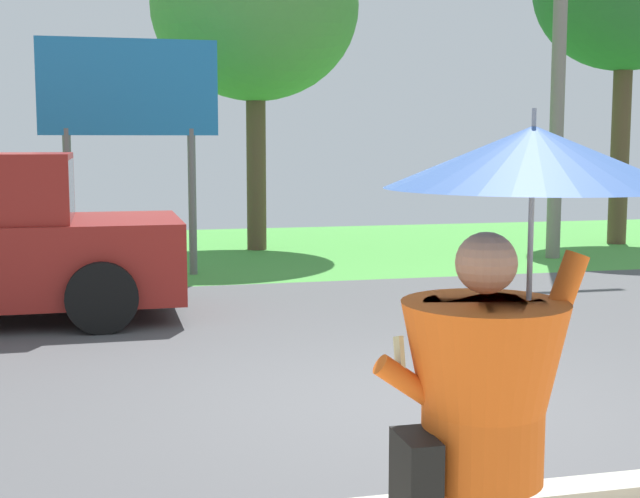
{
  "coord_description": "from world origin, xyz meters",
  "views": [
    {
      "loc": [
        -2.27,
        -6.31,
        2.02
      ],
      "look_at": [
        -0.48,
        1.0,
        1.1
      ],
      "focal_mm": 49.9,
      "sensor_mm": 36.0,
      "label": 1
    }
  ],
  "objects_px": {
    "monk_pedestrian": "(494,391)",
    "tree_center_back": "(255,7)",
    "utility_pole": "(560,12)",
    "roadside_billboard": "(129,105)"
  },
  "relations": [
    {
      "from": "monk_pedestrian",
      "to": "utility_pole",
      "type": "distance_m",
      "value": 13.04
    },
    {
      "from": "utility_pole",
      "to": "roadside_billboard",
      "type": "height_order",
      "value": "utility_pole"
    },
    {
      "from": "tree_center_back",
      "to": "utility_pole",
      "type": "bearing_deg",
      "value": -26.72
    },
    {
      "from": "utility_pole",
      "to": "monk_pedestrian",
      "type": "bearing_deg",
      "value": -119.4
    },
    {
      "from": "monk_pedestrian",
      "to": "tree_center_back",
      "type": "relative_size",
      "value": 0.35
    },
    {
      "from": "roadside_billboard",
      "to": "tree_center_back",
      "type": "bearing_deg",
      "value": 50.39
    },
    {
      "from": "roadside_billboard",
      "to": "tree_center_back",
      "type": "xyz_separation_m",
      "value": [
        2.37,
        2.86,
        1.88
      ]
    },
    {
      "from": "monk_pedestrian",
      "to": "tree_center_back",
      "type": "bearing_deg",
      "value": 92.83
    },
    {
      "from": "utility_pole",
      "to": "roadside_billboard",
      "type": "relative_size",
      "value": 2.28
    },
    {
      "from": "utility_pole",
      "to": "roadside_billboard",
      "type": "xyz_separation_m",
      "value": [
        -7.16,
        -0.45,
        -1.62
      ]
    }
  ]
}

